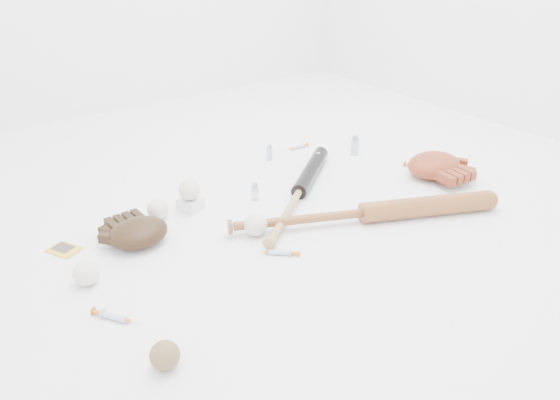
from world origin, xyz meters
TOP-DOWN VIEW (x-y plane):
  - bat_dark at (0.13, 0.05)m, footprint 0.70×0.55m
  - bat_wood at (0.20, -0.23)m, footprint 0.94×0.49m
  - glove_dark at (-0.49, 0.11)m, footprint 0.24×0.24m
  - glove_tan at (0.70, -0.12)m, footprint 0.30×0.30m
  - trading_card at (-0.70, 0.21)m, footprint 0.11×0.12m
  - pedestal at (-0.24, 0.22)m, footprint 0.10×0.10m
  - baseball_on_pedestal at (-0.24, 0.22)m, footprint 0.08×0.08m
  - baseball_left at (-0.70, -0.01)m, footprint 0.08×0.08m
  - baseball_upper at (-0.36, 0.22)m, footprint 0.08×0.08m
  - baseball_mid at (-0.15, -0.08)m, footprint 0.08×0.08m
  - baseball_aged at (-0.67, -0.45)m, footprint 0.07×0.07m
  - syringe_0 at (-0.70, -0.21)m, footprint 0.11×0.15m
  - syringe_1 at (-0.16, -0.22)m, footprint 0.13×0.12m
  - syringe_2 at (0.17, 0.12)m, footprint 0.11×0.11m
  - syringe_3 at (0.70, -0.05)m, footprint 0.06×0.16m
  - syringe_4 at (0.44, 0.45)m, footprint 0.14×0.03m
  - vial_0 at (0.39, 0.24)m, footprint 0.02×0.02m
  - vial_1 at (0.26, 0.42)m, footprint 0.03×0.03m
  - vial_2 at (-0.01, 0.14)m, footprint 0.03×0.03m
  - vial_3 at (0.60, 0.24)m, footprint 0.04×0.04m

SIDE VIEW (x-z plane):
  - trading_card at x=-0.70m, z-range 0.00..0.01m
  - syringe_2 at x=0.17m, z-range 0.00..0.02m
  - syringe_4 at x=0.44m, z-range 0.00..0.02m
  - syringe_1 at x=-0.16m, z-range 0.00..0.02m
  - syringe_3 at x=0.70m, z-range 0.00..0.02m
  - syringe_0 at x=-0.70m, z-range 0.00..0.02m
  - pedestal at x=-0.24m, z-range 0.00..0.04m
  - bat_dark at x=0.13m, z-range 0.00..0.06m
  - vial_0 at x=0.39m, z-range 0.00..0.06m
  - vial_2 at x=-0.01m, z-range 0.00..0.07m
  - vial_1 at x=0.26m, z-range 0.00..0.07m
  - baseball_aged at x=-0.67m, z-range 0.00..0.07m
  - bat_wood at x=0.20m, z-range 0.00..0.07m
  - baseball_left at x=-0.70m, z-range 0.00..0.08m
  - baseball_upper at x=-0.36m, z-range 0.00..0.08m
  - baseball_mid at x=-0.15m, z-range 0.00..0.08m
  - glove_dark at x=-0.49m, z-range 0.00..0.08m
  - vial_3 at x=0.60m, z-range 0.00..0.09m
  - glove_tan at x=0.70m, z-range 0.00..0.10m
  - baseball_on_pedestal at x=-0.24m, z-range 0.04..0.12m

